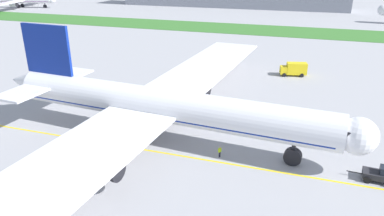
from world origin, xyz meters
TOP-DOWN VIEW (x-y plane):
  - ground_plane at (0.00, 0.00)m, footprint 600.00×600.00m
  - apron_taxi_line at (0.00, -0.64)m, footprint 280.00×0.36m
  - grass_median_strip at (0.00, 102.45)m, footprint 320.00×24.00m
  - airliner_foreground at (4.71, 3.34)m, footprint 58.37×94.86m
  - pushback_tug at (35.11, 1.10)m, footprint 5.80×2.57m
  - ground_crew_wingwalker_port at (14.81, 0.70)m, footprint 0.40×0.54m
  - service_truck_baggage_loader at (22.08, 43.47)m, footprint 6.40×3.60m
  - parked_airliner_far_left at (-135.58, 132.70)m, footprint 38.97×62.31m

SIDE VIEW (x-z plane):
  - ground_plane at x=0.00m, z-range 0.00..0.00m
  - apron_taxi_line at x=0.00m, z-range 0.00..0.01m
  - grass_median_strip at x=0.00m, z-range 0.00..0.10m
  - pushback_tug at x=35.11m, z-range -0.10..2.01m
  - ground_crew_wingwalker_port at x=14.81m, z-range 0.18..1.84m
  - service_truck_baggage_loader at x=22.08m, z-range 0.10..3.24m
  - parked_airliner_far_left at x=-135.58m, z-range -2.13..11.13m
  - airliner_foreground at x=4.71m, z-range -2.58..13.54m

